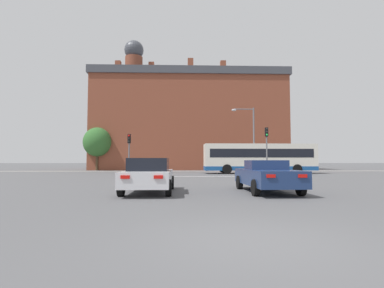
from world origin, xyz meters
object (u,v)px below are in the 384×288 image
pedestrian_waiting (158,164)px  pedestrian_walking_west (207,164)px  bus_crossing_lead (259,158)px  car_roadster_right (267,176)px  street_lamp_junction (250,133)px  pedestrian_walking_east (237,164)px  traffic_light_near_right (267,143)px  traffic_light_near_left (129,148)px  car_saloon_left (149,175)px

pedestrian_waiting → pedestrian_walking_west: 6.60m
bus_crossing_lead → car_roadster_right: bearing=-13.7°
car_roadster_right → street_lamp_junction: street_lamp_junction is taller
car_roadster_right → pedestrian_waiting: 28.66m
pedestrian_walking_east → traffic_light_near_right: bearing=-139.7°
pedestrian_waiting → bus_crossing_lead: bearing=56.2°
traffic_light_near_left → pedestrian_walking_east: size_ratio=2.25×
car_saloon_left → car_roadster_right: (5.06, 0.04, -0.05)m
car_roadster_right → car_saloon_left: bearing=179.4°
car_roadster_right → bus_crossing_lead: bearing=75.3°
pedestrian_walking_west → traffic_light_near_right: bearing=-162.7°
car_roadster_right → pedestrian_waiting: bearing=102.9°
bus_crossing_lead → pedestrian_waiting: bus_crossing_lead is taller
street_lamp_junction → traffic_light_near_right: bearing=-86.3°
car_saloon_left → traffic_light_near_left: traffic_light_near_left is taller
pedestrian_walking_east → car_saloon_left: bearing=-157.9°
traffic_light_near_left → street_lamp_junction: size_ratio=0.53×
pedestrian_waiting → traffic_light_near_right: bearing=39.1°
pedestrian_walking_east → pedestrian_waiting: bearing=126.5°
traffic_light_near_right → pedestrian_walking_east: size_ratio=2.64×
traffic_light_near_left → car_roadster_right: bearing=-57.6°
car_saloon_left → pedestrian_walking_west: size_ratio=2.85×
traffic_light_near_left → pedestrian_walking_east: 18.62m
car_saloon_left → traffic_light_near_right: 15.98m
bus_crossing_lead → traffic_light_near_left: (-12.86, -6.19, 0.79)m
car_roadster_right → pedestrian_walking_east: pedestrian_walking_east is taller
traffic_light_near_left → pedestrian_waiting: (1.29, 14.89, -1.56)m
pedestrian_waiting → pedestrian_walking_east: pedestrian_walking_east is taller
pedestrian_waiting → pedestrian_walking_east: 10.63m
bus_crossing_lead → pedestrian_walking_east: size_ratio=7.28×
car_saloon_left → bus_crossing_lead: bearing=63.3°
pedestrian_walking_west → car_saloon_left: bearing=171.4°
traffic_light_near_right → bus_crossing_lead: bearing=81.8°
pedestrian_walking_east → pedestrian_walking_west: (-4.03, 0.21, -0.01)m
bus_crossing_lead → traffic_light_near_right: bearing=-8.2°
bus_crossing_lead → traffic_light_near_right: (-0.87, -6.02, 1.18)m
car_roadster_right → traffic_light_near_left: bearing=121.4°
pedestrian_walking_east → pedestrian_walking_west: pedestrian_walking_east is taller
car_roadster_right → pedestrian_walking_west: 27.38m
car_saloon_left → traffic_light_near_left: size_ratio=1.26×
street_lamp_junction → pedestrian_walking_west: bearing=112.5°
car_roadster_right → bus_crossing_lead: 19.70m
street_lamp_junction → car_roadster_right: bearing=-100.7°
traffic_light_near_right → traffic_light_near_left: bearing=-179.2°
car_roadster_right → traffic_light_near_right: bearing=72.8°
traffic_light_near_right → pedestrian_walking_west: 14.99m
traffic_light_near_right → street_lamp_junction: bearing=93.7°
bus_crossing_lead → pedestrian_waiting: 14.50m
car_saloon_left → pedestrian_waiting: bearing=94.0°
car_saloon_left → pedestrian_walking_west: bearing=80.4°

